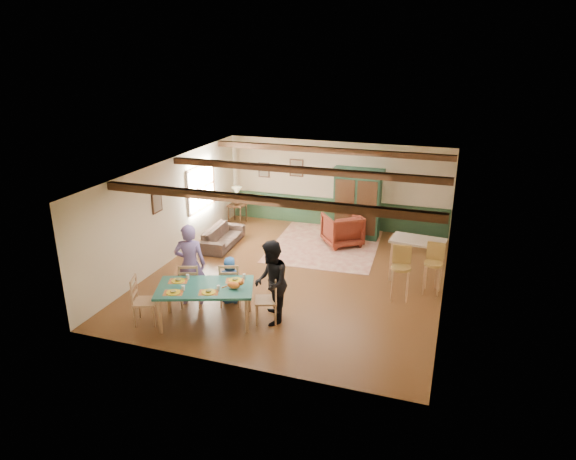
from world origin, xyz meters
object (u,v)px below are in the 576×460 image
(dining_chair_end_right, at_px, (266,299))
(table_lamp, at_px, (237,196))
(dining_chair_far_left, at_px, (191,284))
(bar_stool_left, at_px, (401,274))
(dining_chair_far_right, at_px, (230,283))
(bar_stool_right, at_px, (433,269))
(person_man, at_px, (190,265))
(person_child, at_px, (230,280))
(sofa, at_px, (223,237))
(person_woman, at_px, (271,283))
(end_table, at_px, (238,214))
(cat, at_px, (234,284))
(dining_table, at_px, (206,304))
(armchair, at_px, (342,229))
(counter_table, at_px, (417,260))
(armoire, at_px, (357,204))
(dining_chair_end_left, at_px, (145,300))

(dining_chair_end_right, distance_m, table_lamp, 6.46)
(dining_chair_far_left, relative_size, bar_stool_left, 0.83)
(dining_chair_far_right, height_order, bar_stool_right, bar_stool_right)
(person_man, xyz_separation_m, bar_stool_left, (4.34, 1.66, -0.31))
(person_child, xyz_separation_m, sofa, (-1.69, 3.12, -0.27))
(person_woman, relative_size, bar_stool_right, 1.48)
(person_man, distance_m, table_lamp, 5.53)
(end_table, distance_m, table_lamp, 0.60)
(cat, height_order, bar_stool_right, bar_stool_right)
(sofa, height_order, bar_stool_left, bar_stool_left)
(dining_table, xyz_separation_m, end_table, (-1.99, 6.04, -0.09))
(dining_chair_end_right, relative_size, bar_stool_right, 0.85)
(armchair, xyz_separation_m, sofa, (-3.23, -1.17, -0.19))
(armchair, height_order, table_lamp, table_lamp)
(person_child, bearing_deg, dining_chair_end_right, 133.15)
(dining_table, relative_size, table_lamp, 3.38)
(table_lamp, distance_m, counter_table, 6.43)
(dining_chair_end_right, relative_size, cat, 2.64)
(table_lamp, bearing_deg, person_woman, -59.77)
(counter_table, bearing_deg, dining_chair_far_left, -147.61)
(dining_chair_far_right, relative_size, counter_table, 0.81)
(cat, xyz_separation_m, end_table, (-2.58, 5.94, -0.59))
(dining_chair_far_left, xyz_separation_m, person_child, (0.78, 0.37, 0.03))
(person_child, height_order, table_lamp, table_lamp)
(person_woman, distance_m, armchair, 4.82)
(dining_table, relative_size, sofa, 1.05)
(person_child, distance_m, cat, 1.04)
(person_woman, xyz_separation_m, counter_table, (2.63, 3.02, -0.36))
(armchair, bearing_deg, end_table, -48.14)
(dining_chair_far_left, distance_m, person_child, 0.86)
(bar_stool_right, bearing_deg, bar_stool_left, -137.07)
(person_woman, distance_m, person_child, 1.30)
(bar_stool_right, bearing_deg, end_table, 157.49)
(armoire, distance_m, table_lamp, 3.90)
(person_child, height_order, counter_table, person_child)
(dining_chair_far_left, relative_size, table_lamp, 1.78)
(dining_chair_far_right, relative_size, end_table, 1.63)
(dining_table, distance_m, person_man, 1.09)
(armoire, relative_size, armchair, 2.06)
(person_child, height_order, armchair, person_child)
(dining_chair_end_right, bearing_deg, sofa, -163.06)
(dining_chair_end_left, relative_size, end_table, 1.63)
(dining_chair_far_right, distance_m, dining_chair_end_right, 1.12)
(table_lamp, bearing_deg, dining_chair_end_left, -82.67)
(cat, relative_size, counter_table, 0.31)
(person_man, relative_size, armchair, 1.84)
(dining_chair_far_left, height_order, cat, dining_chair_far_left)
(sofa, height_order, table_lamp, table_lamp)
(dining_chair_far_left, relative_size, dining_chair_far_right, 1.00)
(person_man, height_order, bar_stool_left, person_man)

